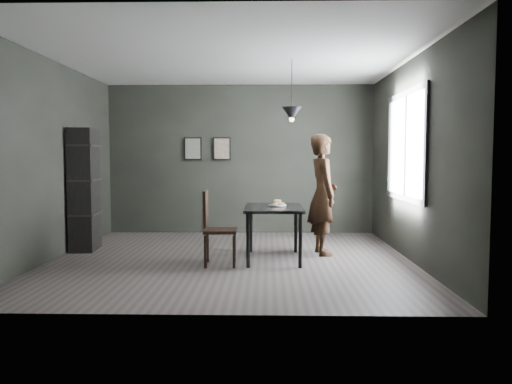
{
  "coord_description": "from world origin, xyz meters",
  "views": [
    {
      "loc": [
        0.51,
        -6.96,
        1.44
      ],
      "look_at": [
        0.35,
        0.05,
        0.95
      ],
      "focal_mm": 35.0,
      "sensor_mm": 36.0,
      "label": 1
    }
  ],
  "objects_px": {
    "cafe_table": "(274,212)",
    "wood_chair": "(214,223)",
    "white_plate": "(277,206)",
    "pendant_lamp": "(292,114)",
    "shelf_unit": "(84,190)",
    "woman": "(323,194)"
  },
  "relations": [
    {
      "from": "shelf_unit",
      "to": "white_plate",
      "type": "bearing_deg",
      "value": -17.12
    },
    {
      "from": "cafe_table",
      "to": "shelf_unit",
      "type": "relative_size",
      "value": 0.64
    },
    {
      "from": "white_plate",
      "to": "pendant_lamp",
      "type": "distance_m",
      "value": 1.31
    },
    {
      "from": "cafe_table",
      "to": "pendant_lamp",
      "type": "xyz_separation_m",
      "value": [
        0.25,
        0.1,
        1.38
      ]
    },
    {
      "from": "woman",
      "to": "pendant_lamp",
      "type": "xyz_separation_m",
      "value": [
        -0.48,
        -0.31,
        1.16
      ]
    },
    {
      "from": "white_plate",
      "to": "shelf_unit",
      "type": "bearing_deg",
      "value": 168.63
    },
    {
      "from": "wood_chair",
      "to": "pendant_lamp",
      "type": "bearing_deg",
      "value": 22.37
    },
    {
      "from": "cafe_table",
      "to": "shelf_unit",
      "type": "bearing_deg",
      "value": 167.26
    },
    {
      "from": "shelf_unit",
      "to": "pendant_lamp",
      "type": "bearing_deg",
      "value": -15.77
    },
    {
      "from": "shelf_unit",
      "to": "pendant_lamp",
      "type": "height_order",
      "value": "pendant_lamp"
    },
    {
      "from": "cafe_table",
      "to": "wood_chair",
      "type": "bearing_deg",
      "value": -154.29
    },
    {
      "from": "pendant_lamp",
      "to": "shelf_unit",
      "type": "bearing_deg",
      "value": 169.98
    },
    {
      "from": "white_plate",
      "to": "woman",
      "type": "relative_size",
      "value": 0.13
    },
    {
      "from": "white_plate",
      "to": "pendant_lamp",
      "type": "relative_size",
      "value": 0.27
    },
    {
      "from": "woman",
      "to": "shelf_unit",
      "type": "height_order",
      "value": "shelf_unit"
    },
    {
      "from": "cafe_table",
      "to": "wood_chair",
      "type": "relative_size",
      "value": 1.2
    },
    {
      "from": "cafe_table",
      "to": "wood_chair",
      "type": "height_order",
      "value": "wood_chair"
    },
    {
      "from": "shelf_unit",
      "to": "pendant_lamp",
      "type": "relative_size",
      "value": 2.17
    },
    {
      "from": "white_plate",
      "to": "pendant_lamp",
      "type": "height_order",
      "value": "pendant_lamp"
    },
    {
      "from": "woman",
      "to": "shelf_unit",
      "type": "distance_m",
      "value": 3.66
    },
    {
      "from": "cafe_table",
      "to": "woman",
      "type": "distance_m",
      "value": 0.86
    },
    {
      "from": "woman",
      "to": "pendant_lamp",
      "type": "bearing_deg",
      "value": 113.5
    }
  ]
}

